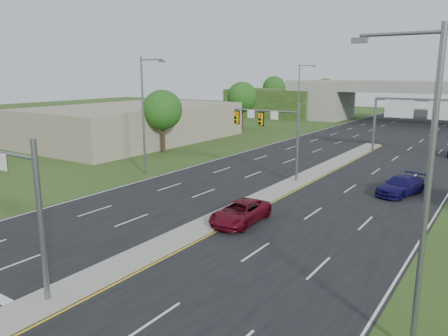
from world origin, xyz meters
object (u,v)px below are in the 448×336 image
signal_mast_near (5,187)px  car_far_b (401,185)px  sign_gantry (424,111)px  signal_mast_far (274,128)px  car_far_a (240,212)px  overpass (419,105)px

signal_mast_near → car_far_b: 28.45m
signal_mast_near → sign_gantry: 45.88m
signal_mast_far → car_far_a: bearing=-72.4°
signal_mast_near → sign_gantry: bearing=78.8°
signal_mast_far → car_far_b: bearing=5.2°
sign_gantry → car_far_b: 19.61m
sign_gantry → overpass: overpass is taller
signal_mast_near → overpass: bearing=88.4°
sign_gantry → car_far_b: sign_gantry is taller
signal_mast_near → signal_mast_far: same height
signal_mast_far → sign_gantry: (8.95, 19.99, 0.51)m
sign_gantry → overpass: (-6.68, 35.08, -1.69)m
car_far_b → sign_gantry: bearing=111.4°
signal_mast_far → car_far_b: 11.60m
signal_mast_far → signal_mast_near: bearing=-90.0°
sign_gantry → overpass: size_ratio=0.14×
sign_gantry → overpass: bearing=100.8°
overpass → car_far_b: bearing=-81.0°
sign_gantry → signal_mast_far: bearing=-114.1°
car_far_a → car_far_b: 14.66m
signal_mast_near → car_far_b: size_ratio=1.37×
sign_gantry → car_far_a: 32.56m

